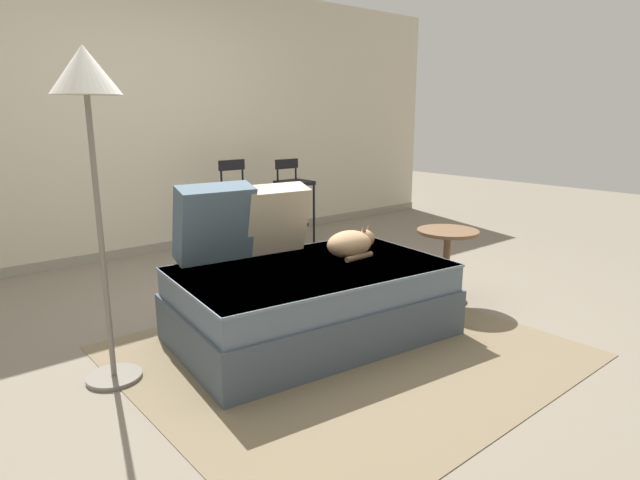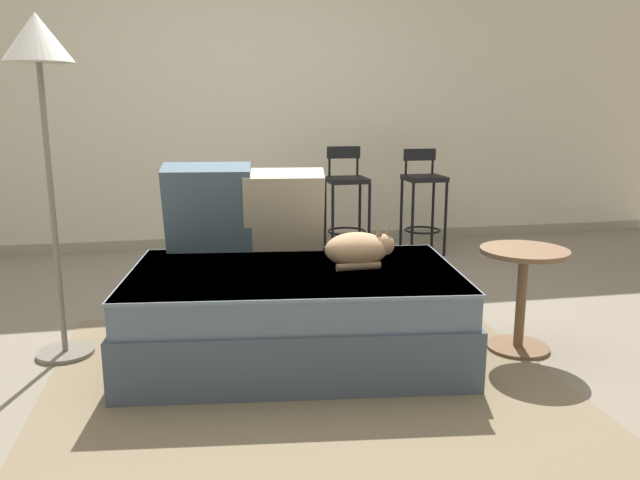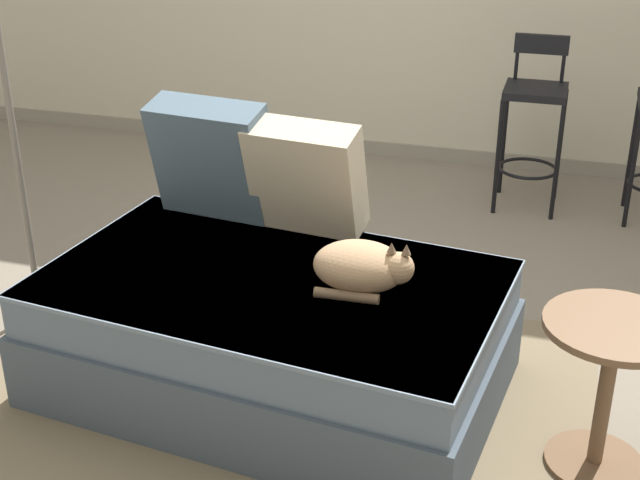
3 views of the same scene
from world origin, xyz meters
The scene contains 9 objects.
ground_plane centered at (0.00, 0.00, 0.00)m, with size 16.00×16.00×0.00m, color slate.
wall_baseboard_trim centered at (0.00, 2.20, 0.04)m, with size 8.00×0.02×0.09m, color gray.
area_rug centered at (0.00, -0.70, 0.00)m, with size 2.32×2.11×0.01m, color #75664C.
couch centered at (0.00, -0.40, 0.23)m, with size 1.73×1.19×0.45m.
throw_pillow_corner centered at (-0.40, 0.05, 0.70)m, with size 0.49×0.32×0.49m.
throw_pillow_middle centered at (0.01, 0.00, 0.68)m, with size 0.46×0.31×0.46m.
cat centered at (0.33, -0.40, 0.54)m, with size 0.36×0.26×0.20m.
bar_stool_near_window centered at (0.75, 1.64, 0.52)m, with size 0.33×0.33×0.91m.
side_table centered at (1.15, -0.54, 0.35)m, with size 0.44×0.44×0.54m.
Camera 3 is at (0.95, -3.02, 1.91)m, focal length 50.00 mm.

